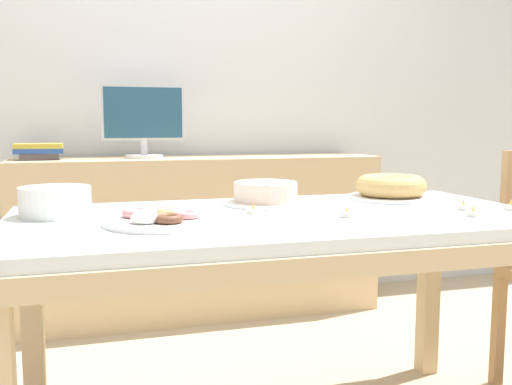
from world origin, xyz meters
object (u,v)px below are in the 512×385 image
at_px(tealight_centre, 253,210).
at_px(tealight_right_edge, 347,214).
at_px(cake_chocolate_round, 266,194).
at_px(computer_monitor, 144,122).
at_px(book_stack, 39,151).
at_px(plate_stack, 55,202).
at_px(cake_golden_bundt, 391,188).
at_px(tealight_left_edge, 473,213).
at_px(tealight_near_front, 463,207).
at_px(pastry_platter, 161,219).
at_px(tealight_near_cakes, 511,207).

distance_m(tealight_centre, tealight_right_edge, 0.29).
bearing_deg(tealight_centre, cake_chocolate_round, 62.25).
distance_m(cake_chocolate_round, tealight_right_edge, 0.36).
height_order(computer_monitor, tealight_right_edge, computer_monitor).
relative_size(book_stack, plate_stack, 1.13).
height_order(cake_golden_bundt, tealight_left_edge, cake_golden_bundt).
xyz_separation_m(plate_stack, tealight_left_edge, (1.21, -0.36, -0.03)).
bearing_deg(tealight_near_front, book_stack, 133.83).
distance_m(tealight_left_edge, tealight_centre, 0.66).
distance_m(computer_monitor, book_stack, 0.54).
height_order(tealight_left_edge, tealight_centre, same).
xyz_separation_m(tealight_left_edge, tealight_right_edge, (-0.37, 0.09, 0.00)).
bearing_deg(cake_golden_bundt, book_stack, 138.67).
relative_size(book_stack, pastry_platter, 0.74).
height_order(cake_golden_bundt, tealight_near_cakes, cake_golden_bundt).
xyz_separation_m(book_stack, tealight_near_front, (1.40, -1.46, -0.13)).
distance_m(computer_monitor, cake_golden_bundt, 1.42).
bearing_deg(book_stack, tealight_left_edge, -49.62).
distance_m(book_stack, plate_stack, 1.24).
bearing_deg(tealight_right_edge, tealight_centre, 150.26).
distance_m(book_stack, tealight_near_front, 2.03).
relative_size(book_stack, tealight_near_cakes, 5.93).
relative_size(pastry_platter, tealight_right_edge, 8.06).
distance_m(book_stack, pastry_platter, 1.52).
relative_size(tealight_left_edge, tealight_near_front, 1.00).
bearing_deg(tealight_near_front, tealight_right_edge, -176.11).
bearing_deg(computer_monitor, tealight_near_front, -58.74).
relative_size(cake_golden_bundt, tealight_left_edge, 7.85).
bearing_deg(cake_chocolate_round, cake_golden_bundt, 1.31).
bearing_deg(tealight_left_edge, tealight_near_cakes, 21.57).
bearing_deg(book_stack, cake_golden_bundt, -41.33).
bearing_deg(tealight_near_front, computer_monitor, 121.26).
height_order(cake_chocolate_round, cake_golden_bundt, cake_golden_bundt).
height_order(cake_chocolate_round, pastry_platter, cake_chocolate_round).
xyz_separation_m(cake_chocolate_round, cake_golden_bundt, (0.49, 0.01, 0.01)).
xyz_separation_m(tealight_centre, tealight_right_edge, (0.25, -0.14, 0.00)).
relative_size(computer_monitor, plate_stack, 2.02).
xyz_separation_m(computer_monitor, tealight_right_edge, (0.46, -1.49, -0.28)).
height_order(computer_monitor, pastry_platter, computer_monitor).
bearing_deg(tealight_centre, cake_golden_bundt, 18.32).
xyz_separation_m(pastry_platter, tealight_right_edge, (0.55, -0.04, -0.00)).
distance_m(cake_golden_bundt, plate_stack, 1.17).
bearing_deg(book_stack, tealight_near_cakes, -44.14).
distance_m(pastry_platter, tealight_near_cakes, 1.12).
xyz_separation_m(cake_golden_bundt, tealight_left_edge, (0.04, -0.43, -0.03)).
relative_size(book_stack, tealight_centre, 5.93).
xyz_separation_m(cake_golden_bundt, pastry_platter, (-0.88, -0.30, -0.03)).
bearing_deg(tealight_near_cakes, cake_chocolate_round, 154.97).
bearing_deg(tealight_centre, plate_stack, 168.57).
height_order(cake_golden_bundt, tealight_right_edge, cake_golden_bundt).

